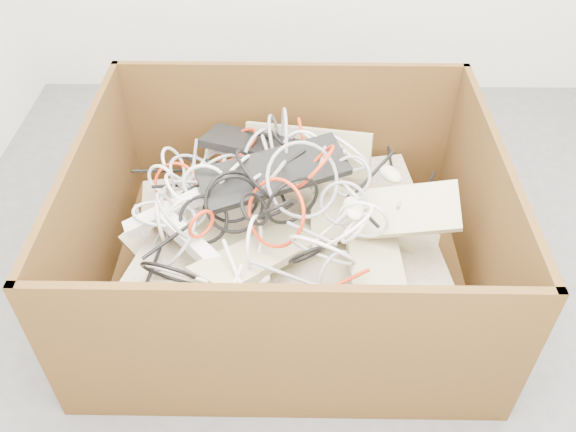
{
  "coord_description": "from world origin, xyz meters",
  "views": [
    {
      "loc": [
        -0.13,
        -1.37,
        1.67
      ],
      "look_at": [
        -0.15,
        0.12,
        0.3
      ],
      "focal_mm": 37.13,
      "sensor_mm": 36.0,
      "label": 1
    }
  ],
  "objects_px": {
    "cardboard_box": "(282,252)",
    "power_strip_left": "(163,213)",
    "power_strip_right": "(187,238)",
    "vga_plug": "(420,202)"
  },
  "relations": [
    {
      "from": "power_strip_right",
      "to": "cardboard_box",
      "type": "bearing_deg",
      "value": 68.81
    },
    {
      "from": "vga_plug",
      "to": "power_strip_right",
      "type": "bearing_deg",
      "value": -143.05
    },
    {
      "from": "cardboard_box",
      "to": "power_strip_left",
      "type": "distance_m",
      "value": 0.45
    },
    {
      "from": "cardboard_box",
      "to": "vga_plug",
      "type": "height_order",
      "value": "cardboard_box"
    },
    {
      "from": "cardboard_box",
      "to": "power_strip_right",
      "type": "height_order",
      "value": "cardboard_box"
    },
    {
      "from": "cardboard_box",
      "to": "power_strip_left",
      "type": "height_order",
      "value": "cardboard_box"
    },
    {
      "from": "cardboard_box",
      "to": "power_strip_right",
      "type": "relative_size",
      "value": 5.05
    },
    {
      "from": "cardboard_box",
      "to": "power_strip_right",
      "type": "distance_m",
      "value": 0.39
    },
    {
      "from": "power_strip_left",
      "to": "cardboard_box",
      "type": "bearing_deg",
      "value": -15.42
    },
    {
      "from": "power_strip_right",
      "to": "vga_plug",
      "type": "relative_size",
      "value": 5.9
    }
  ]
}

